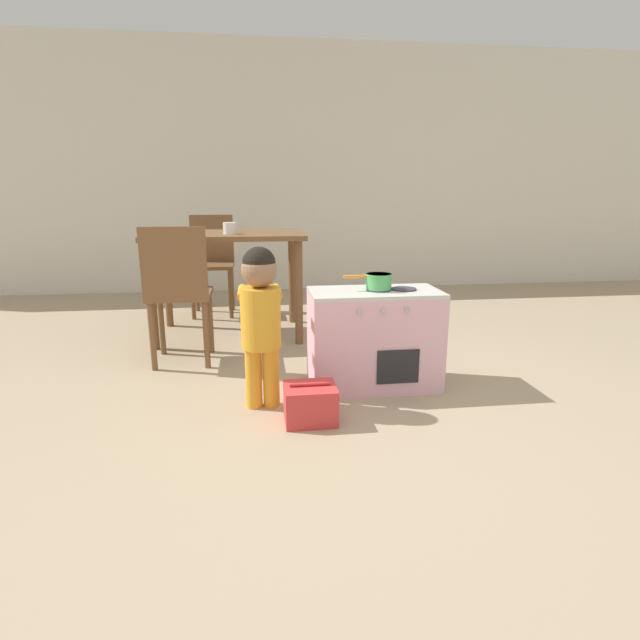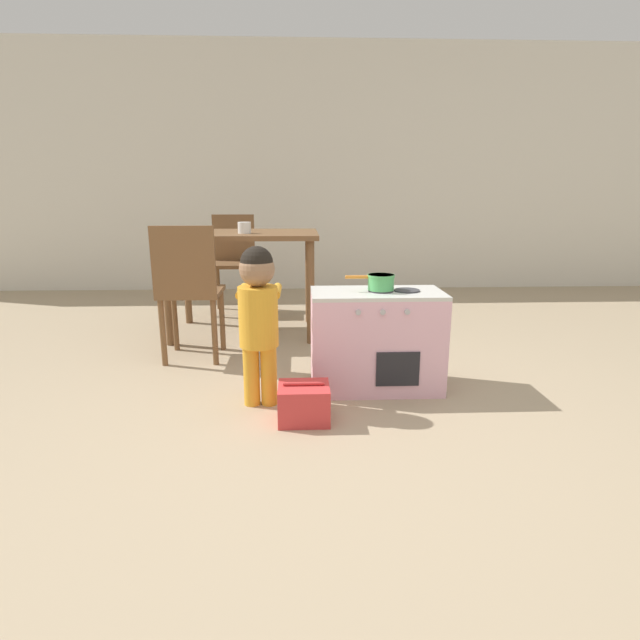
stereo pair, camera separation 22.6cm
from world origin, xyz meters
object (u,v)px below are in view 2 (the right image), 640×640
play_kitchen (376,340)px  toy_pot (380,281)px  child_figure (258,308)px  toy_basket (304,403)px  dining_table (243,247)px  cup_on_table (244,228)px  dining_chair_far (233,260)px  dining_chair_near (189,289)px

play_kitchen → toy_pot: (0.01, 0.00, 0.33)m
child_figure → toy_basket: size_ratio=3.35×
child_figure → toy_basket: 0.52m
dining_table → cup_on_table: cup_on_table is taller
toy_pot → child_figure: (-0.64, -0.20, -0.09)m
toy_pot → dining_table: bearing=125.9°
toy_basket → toy_pot: bearing=44.3°
toy_pot → child_figure: size_ratio=0.32×
child_figure → dining_chair_far: size_ratio=0.93×
dining_table → cup_on_table: 0.20m
child_figure → toy_basket: (0.22, -0.20, -0.42)m
dining_chair_far → cup_on_table: size_ratio=9.22×
dining_table → play_kitchen: bearing=-54.5°
toy_basket → dining_chair_near: size_ratio=0.28×
toy_pot → dining_chair_near: size_ratio=0.30×
toy_basket → dining_table: (-0.44, 1.59, 0.58)m
play_kitchen → dining_chair_near: (-1.11, 0.52, 0.20)m
child_figure → toy_basket: bearing=-42.9°
child_figure → dining_chair_near: 0.87m
toy_pot → dining_chair_near: 1.24m
play_kitchen → cup_on_table: cup_on_table is taller
child_figure → toy_pot: bearing=17.6°
play_kitchen → cup_on_table: size_ratio=7.49×
play_kitchen → toy_basket: play_kitchen is taller
dining_table → dining_chair_far: dining_chair_far is taller
child_figure → dining_chair_near: bearing=124.3°
toy_basket → dining_chair_far: dining_chair_far is taller
dining_chair_near → dining_table: bearing=68.0°
toy_pot → cup_on_table: (-0.82, 1.05, 0.21)m
toy_pot → play_kitchen: bearing=-178.1°
dining_chair_far → cup_on_table: (0.21, -0.88, 0.34)m
dining_chair_near → toy_basket: bearing=-52.4°
dining_chair_far → cup_on_table: 0.96m
child_figure → dining_chair_far: 2.17m
toy_pot → cup_on_table: bearing=128.0°
dining_chair_near → cup_on_table: dining_chair_near is taller
play_kitchen → dining_chair_far: bearing=117.8°
dining_table → dining_chair_far: bearing=103.1°
child_figure → cup_on_table: (-0.19, 1.25, 0.31)m
toy_basket → dining_chair_far: 2.44m
play_kitchen → toy_basket: size_ratio=2.92×
toy_basket → play_kitchen: bearing=45.3°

